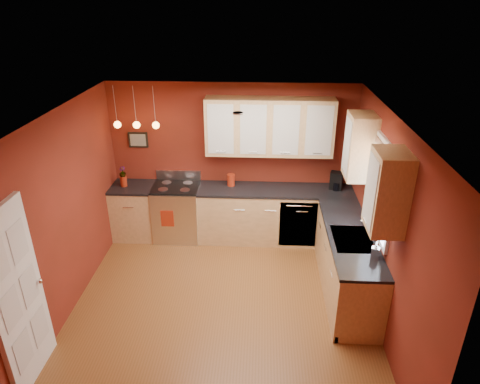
# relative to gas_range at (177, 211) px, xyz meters

# --- Properties ---
(floor) EXTENTS (4.20, 4.20, 0.00)m
(floor) POSITION_rel_gas_range_xyz_m (0.92, -1.80, -0.48)
(floor) COLOR brown
(floor) RESTS_ON ground
(ceiling) EXTENTS (4.00, 4.20, 0.02)m
(ceiling) POSITION_rel_gas_range_xyz_m (0.92, -1.80, 2.12)
(ceiling) COLOR white
(ceiling) RESTS_ON wall_back
(wall_back) EXTENTS (4.00, 0.02, 2.60)m
(wall_back) POSITION_rel_gas_range_xyz_m (0.92, 0.30, 0.82)
(wall_back) COLOR maroon
(wall_back) RESTS_ON floor
(wall_front) EXTENTS (4.00, 0.02, 2.60)m
(wall_front) POSITION_rel_gas_range_xyz_m (0.92, -3.90, 0.82)
(wall_front) COLOR maroon
(wall_front) RESTS_ON floor
(wall_left) EXTENTS (0.02, 4.20, 2.60)m
(wall_left) POSITION_rel_gas_range_xyz_m (-1.08, -1.80, 0.82)
(wall_left) COLOR maroon
(wall_left) RESTS_ON floor
(wall_right) EXTENTS (0.02, 4.20, 2.60)m
(wall_right) POSITION_rel_gas_range_xyz_m (2.92, -1.80, 0.82)
(wall_right) COLOR maroon
(wall_right) RESTS_ON floor
(base_cabinets_back_left) EXTENTS (0.70, 0.60, 0.90)m
(base_cabinets_back_left) POSITION_rel_gas_range_xyz_m (-0.73, -0.00, -0.03)
(base_cabinets_back_left) COLOR #DDAE76
(base_cabinets_back_left) RESTS_ON floor
(base_cabinets_back_right) EXTENTS (2.54, 0.60, 0.90)m
(base_cabinets_back_right) POSITION_rel_gas_range_xyz_m (1.65, -0.00, -0.03)
(base_cabinets_back_right) COLOR #DDAE76
(base_cabinets_back_right) RESTS_ON floor
(base_cabinets_right) EXTENTS (0.60, 2.10, 0.90)m
(base_cabinets_right) POSITION_rel_gas_range_xyz_m (2.62, -1.35, -0.03)
(base_cabinets_right) COLOR #DDAE76
(base_cabinets_right) RESTS_ON floor
(counter_back_left) EXTENTS (0.70, 0.62, 0.04)m
(counter_back_left) POSITION_rel_gas_range_xyz_m (-0.73, -0.00, 0.44)
(counter_back_left) COLOR black
(counter_back_left) RESTS_ON base_cabinets_back_left
(counter_back_right) EXTENTS (2.54, 0.62, 0.04)m
(counter_back_right) POSITION_rel_gas_range_xyz_m (1.65, -0.00, 0.44)
(counter_back_right) COLOR black
(counter_back_right) RESTS_ON base_cabinets_back_right
(counter_right) EXTENTS (0.62, 2.10, 0.04)m
(counter_right) POSITION_rel_gas_range_xyz_m (2.62, -1.35, 0.44)
(counter_right) COLOR black
(counter_right) RESTS_ON base_cabinets_right
(gas_range) EXTENTS (0.76, 0.64, 1.11)m
(gas_range) POSITION_rel_gas_range_xyz_m (0.00, 0.00, 0.00)
(gas_range) COLOR silver
(gas_range) RESTS_ON floor
(dishwasher_front) EXTENTS (0.60, 0.02, 0.80)m
(dishwasher_front) POSITION_rel_gas_range_xyz_m (2.02, -0.29, -0.03)
(dishwasher_front) COLOR silver
(dishwasher_front) RESTS_ON base_cabinets_back_right
(sink) EXTENTS (0.50, 0.70, 0.33)m
(sink) POSITION_rel_gas_range_xyz_m (2.62, -1.50, 0.43)
(sink) COLOR gray
(sink) RESTS_ON counter_right
(window) EXTENTS (0.06, 1.02, 1.22)m
(window) POSITION_rel_gas_range_xyz_m (2.89, -1.50, 1.21)
(window) COLOR white
(window) RESTS_ON wall_right
(door_left_wall) EXTENTS (0.12, 0.82, 2.05)m
(door_left_wall) POSITION_rel_gas_range_xyz_m (-1.05, -3.00, 0.54)
(door_left_wall) COLOR white
(door_left_wall) RESTS_ON floor
(upper_cabinets_back) EXTENTS (2.00, 0.35, 0.90)m
(upper_cabinets_back) POSITION_rel_gas_range_xyz_m (1.52, 0.12, 1.47)
(upper_cabinets_back) COLOR #DDAE76
(upper_cabinets_back) RESTS_ON wall_back
(upper_cabinets_right) EXTENTS (0.35, 1.95, 0.90)m
(upper_cabinets_right) POSITION_rel_gas_range_xyz_m (2.75, -1.48, 1.47)
(upper_cabinets_right) COLOR #DDAE76
(upper_cabinets_right) RESTS_ON wall_right
(wall_picture) EXTENTS (0.32, 0.03, 0.26)m
(wall_picture) POSITION_rel_gas_range_xyz_m (-0.63, 0.28, 1.17)
(wall_picture) COLOR black
(wall_picture) RESTS_ON wall_back
(pendant_lights) EXTENTS (0.71, 0.11, 0.66)m
(pendant_lights) POSITION_rel_gas_range_xyz_m (-0.53, -0.05, 1.53)
(pendant_lights) COLOR gray
(pendant_lights) RESTS_ON ceiling
(red_canister) EXTENTS (0.13, 0.13, 0.20)m
(red_canister) POSITION_rel_gas_range_xyz_m (0.91, 0.10, 0.56)
(red_canister) COLOR maroon
(red_canister) RESTS_ON counter_back_right
(red_vase) EXTENTS (0.11, 0.11, 0.17)m
(red_vase) POSITION_rel_gas_range_xyz_m (-0.86, -0.01, 0.55)
(red_vase) COLOR maroon
(red_vase) RESTS_ON counter_back_left
(flowers) EXTENTS (0.12, 0.12, 0.19)m
(flowers) POSITION_rel_gas_range_xyz_m (-0.86, -0.01, 0.71)
(flowers) COLOR maroon
(flowers) RESTS_ON red_vase
(coffee_maker) EXTENTS (0.24, 0.23, 0.29)m
(coffee_maker) POSITION_rel_gas_range_xyz_m (2.63, 0.06, 0.59)
(coffee_maker) COLOR black
(coffee_maker) RESTS_ON counter_back_right
(soap_pump) EXTENTS (0.13, 0.13, 0.21)m
(soap_pump) POSITION_rel_gas_range_xyz_m (2.81, -1.92, 0.57)
(soap_pump) COLOR white
(soap_pump) RESTS_ON counter_right
(dish_towel) EXTENTS (0.21, 0.01, 0.28)m
(dish_towel) POSITION_rel_gas_range_xyz_m (-0.10, -0.33, 0.04)
(dish_towel) COLOR maroon
(dish_towel) RESTS_ON gas_range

